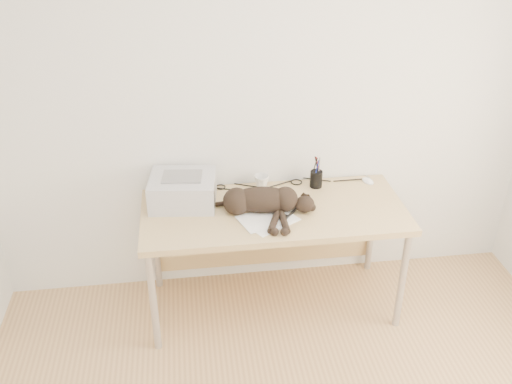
{
  "coord_description": "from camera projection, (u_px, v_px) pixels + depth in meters",
  "views": [
    {
      "loc": [
        -0.5,
        -1.52,
        2.53
      ],
      "look_at": [
        -0.12,
        1.34,
        0.9
      ],
      "focal_mm": 40.0,
      "sensor_mm": 36.0,
      "label": 1
    }
  ],
  "objects": [
    {
      "name": "remote_grey",
      "position": [
        239.0,
        200.0,
        3.52
      ],
      "size": [
        0.08,
        0.18,
        0.02
      ],
      "primitive_type": "cube",
      "rotation": [
        0.0,
        0.0,
        -0.17
      ],
      "color": "gray",
      "rests_on": "desk"
    },
    {
      "name": "pen_cup",
      "position": [
        316.0,
        179.0,
        3.67
      ],
      "size": [
        0.08,
        0.08,
        0.2
      ],
      "color": "black",
      "rests_on": "desk"
    },
    {
      "name": "wall_back",
      "position": [
        266.0,
        101.0,
        3.49
      ],
      "size": [
        3.5,
        0.0,
        3.5
      ],
      "primitive_type": "plane",
      "rotation": [
        1.57,
        0.0,
        0.0
      ],
      "color": "silver",
      "rests_on": "floor"
    },
    {
      "name": "remote_black",
      "position": [
        290.0,
        211.0,
        3.41
      ],
      "size": [
        0.16,
        0.19,
        0.02
      ],
      "primitive_type": "cube",
      "rotation": [
        0.0,
        0.0,
        -0.66
      ],
      "color": "black",
      "rests_on": "desk"
    },
    {
      "name": "cable_tangle",
      "position": [
        266.0,
        184.0,
        3.72
      ],
      "size": [
        1.36,
        0.08,
        0.01
      ],
      "primitive_type": null,
      "color": "black",
      "rests_on": "desk"
    },
    {
      "name": "printer",
      "position": [
        183.0,
        190.0,
        3.48
      ],
      "size": [
        0.43,
        0.38,
        0.19
      ],
      "color": "silver",
      "rests_on": "desk"
    },
    {
      "name": "mouse",
      "position": [
        368.0,
        180.0,
        3.75
      ],
      "size": [
        0.09,
        0.12,
        0.03
      ],
      "primitive_type": "ellipsoid",
      "rotation": [
        0.0,
        0.0,
        0.3
      ],
      "color": "white",
      "rests_on": "desk"
    },
    {
      "name": "mug",
      "position": [
        262.0,
        182.0,
        3.66
      ],
      "size": [
        0.14,
        0.14,
        0.09
      ],
      "primitive_type": "imported",
      "rotation": [
        0.0,
        0.0,
        0.9
      ],
      "color": "white",
      "rests_on": "desk"
    },
    {
      "name": "desk",
      "position": [
        271.0,
        220.0,
        3.59
      ],
      "size": [
        1.6,
        0.7,
        0.74
      ],
      "color": "tan",
      "rests_on": "floor"
    },
    {
      "name": "cat",
      "position": [
        259.0,
        201.0,
        3.39
      ],
      "size": [
        0.73,
        0.39,
        0.17
      ],
      "rotation": [
        0.0,
        0.0,
        -0.15
      ],
      "color": "black",
      "rests_on": "desk"
    },
    {
      "name": "papers",
      "position": [
        268.0,
        220.0,
        3.34
      ],
      "size": [
        0.39,
        0.34,
        0.01
      ],
      "color": "white",
      "rests_on": "desk"
    }
  ]
}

